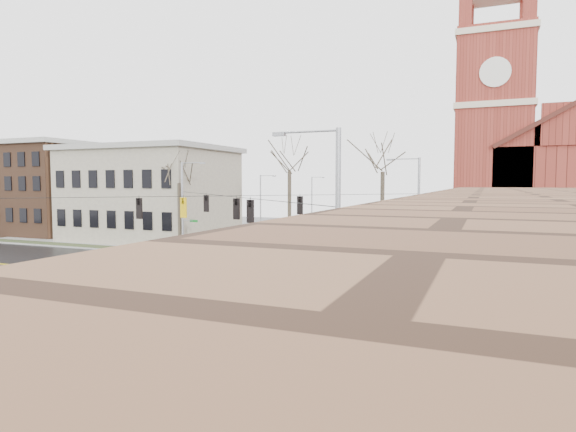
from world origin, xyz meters
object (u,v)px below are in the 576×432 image
at_px(tree_nw_far, 179,179).
at_px(tree_nw_near, 289,166).
at_px(streetlight_north_a, 262,203).
at_px(parked_car_b, 518,277).
at_px(parked_car_a, 484,272).
at_px(signal_pole_se, 333,240).
at_px(cargo_van, 288,286).
at_px(signal_pole_ne, 416,209).
at_px(signal_pole_nw, 184,204).
at_px(tree_ne, 383,166).
at_px(streetlight_north_b, 313,198).

xyz_separation_m(tree_nw_far, tree_nw_near, (11.83, 1.27, 1.22)).
relative_size(streetlight_north_a, parked_car_b, 2.42).
bearing_deg(parked_car_b, parked_car_a, 71.18).
distance_m(signal_pole_se, tree_nw_far, 34.40).
bearing_deg(signal_pole_se, streetlight_north_a, 119.09).
xyz_separation_m(signal_pole_se, tree_nw_far, (-24.15, 24.36, 2.57)).
height_order(signal_pole_se, tree_nw_far, tree_nw_far).
height_order(signal_pole_se, cargo_van, signal_pole_se).
height_order(streetlight_north_a, tree_nw_near, tree_nw_near).
height_order(signal_pole_se, tree_nw_near, tree_nw_near).
relative_size(signal_pole_ne, signal_pole_se, 1.00).
xyz_separation_m(cargo_van, parked_car_a, (10.55, 11.45, -0.46)).
bearing_deg(cargo_van, signal_pole_nw, 119.07).
xyz_separation_m(signal_pole_nw, parked_car_a, (27.90, -3.29, -4.30)).
relative_size(signal_pole_nw, signal_pole_se, 1.00).
bearing_deg(signal_pole_se, parked_car_b, 68.73).
bearing_deg(signal_pole_ne, tree_ne, 151.51).
relative_size(signal_pole_ne, parked_car_b, 2.72).
xyz_separation_m(streetlight_north_a, parked_car_a, (27.23, -19.79, -3.82)).
bearing_deg(signal_pole_se, streetlight_north_b, 110.27).
distance_m(parked_car_a, tree_nw_far, 30.56).
height_order(signal_pole_nw, signal_pole_se, same).
xyz_separation_m(streetlight_north_b, tree_ne, (18.84, -34.80, 4.12)).
bearing_deg(streetlight_north_a, tree_ne, -38.15).
relative_size(signal_pole_se, cargo_van, 1.71).
relative_size(signal_pole_nw, parked_car_a, 2.37).
relative_size(signal_pole_se, parked_car_b, 2.72).
distance_m(signal_pole_se, parked_car_b, 21.09).
bearing_deg(streetlight_north_a, streetlight_north_b, 90.00).
relative_size(signal_pole_se, tree_nw_far, 0.87).
relative_size(streetlight_north_b, tree_nw_near, 0.66).
bearing_deg(parked_car_b, signal_pole_se, 152.39).
xyz_separation_m(cargo_van, tree_ne, (2.16, 16.44, 7.48)).
distance_m(signal_pole_ne, tree_nw_near, 13.15).
bearing_deg(tree_ne, signal_pole_se, -82.77).
relative_size(signal_pole_ne, signal_pole_nw, 1.00).
relative_size(streetlight_north_b, tree_ne, 0.67).
bearing_deg(streetlight_north_b, tree_ne, -61.57).
bearing_deg(signal_pole_ne, streetlight_north_b, 121.05).
distance_m(parked_car_b, tree_ne, 14.40).
height_order(tree_nw_near, tree_ne, tree_nw_near).
distance_m(streetlight_north_b, parked_car_a, 48.37).
height_order(cargo_van, parked_car_b, cargo_van).
distance_m(signal_pole_ne, parked_car_b, 9.47).
bearing_deg(tree_ne, signal_pole_nw, -175.02).
xyz_separation_m(signal_pole_nw, streetlight_north_a, (0.67, 16.50, -0.48)).
bearing_deg(tree_ne, tree_nw_far, -179.07).
bearing_deg(cargo_van, tree_nw_near, 91.43).
bearing_deg(signal_pole_se, signal_pole_ne, 90.00).
bearing_deg(tree_nw_near, signal_pole_nw, -165.73).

